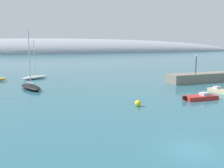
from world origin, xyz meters
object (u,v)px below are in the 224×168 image
object	(u,v)px
motorboat_red_foreground	(200,97)
motorboat_sand_alongside_breakwater	(220,91)
sailboat_black_near_shore	(31,86)
sailboat_white_end_of_line	(35,77)
mooring_buoy_yellow	(138,103)
harbor_lamp_post	(196,62)

from	to	relation	value
motorboat_red_foreground	motorboat_sand_alongside_breakwater	distance (m)	7.26
sailboat_black_near_shore	sailboat_white_end_of_line	bearing A→B (deg)	156.49
sailboat_black_near_shore	sailboat_white_end_of_line	world-z (taller)	sailboat_black_near_shore
sailboat_black_near_shore	mooring_buoy_yellow	distance (m)	21.70
sailboat_white_end_of_line	mooring_buoy_yellow	bearing A→B (deg)	-106.31
sailboat_white_end_of_line	motorboat_red_foreground	world-z (taller)	sailboat_white_end_of_line
motorboat_sand_alongside_breakwater	sailboat_white_end_of_line	bearing A→B (deg)	41.74
motorboat_red_foreground	mooring_buoy_yellow	size ratio (longest dim) A/B	6.46
motorboat_sand_alongside_breakwater	mooring_buoy_yellow	distance (m)	17.20
motorboat_red_foreground	mooring_buoy_yellow	xyz separation A→B (m)	(-10.27, -0.77, 0.08)
sailboat_black_near_shore	mooring_buoy_yellow	bearing A→B (deg)	17.68
mooring_buoy_yellow	harbor_lamp_post	bearing A→B (deg)	36.40
sailboat_white_end_of_line	harbor_lamp_post	distance (m)	35.34
sailboat_black_near_shore	mooring_buoy_yellow	world-z (taller)	sailboat_black_near_shore
motorboat_red_foreground	sailboat_white_end_of_line	bearing A→B (deg)	124.37
harbor_lamp_post	sailboat_black_near_shore	bearing A→B (deg)	174.33
sailboat_black_near_shore	sailboat_white_end_of_line	distance (m)	14.11
sailboat_black_near_shore	harbor_lamp_post	xyz separation A→B (m)	(32.21, -3.20, 3.77)
harbor_lamp_post	motorboat_red_foreground	bearing A→B (deg)	-124.64
motorboat_red_foreground	motorboat_sand_alongside_breakwater	xyz separation A→B (m)	(6.43, 3.37, 0.00)
sailboat_white_end_of_line	motorboat_red_foreground	bearing A→B (deg)	-90.91
sailboat_black_near_shore	motorboat_sand_alongside_breakwater	size ratio (longest dim) A/B	2.31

